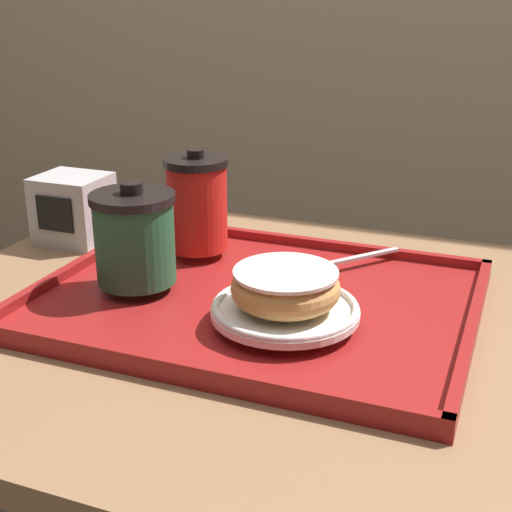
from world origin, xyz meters
The scene contains 8 objects.
cafe_table centered at (0.00, 0.00, 0.52)m, with size 0.78×0.70×0.70m.
serving_tray centered at (0.02, 0.02, 0.71)m, with size 0.50×0.39×0.02m.
coffee_cup_front centered at (-0.12, -0.01, 0.78)m, with size 0.10×0.10×0.12m.
coffee_cup_rear centered at (-0.10, 0.12, 0.79)m, with size 0.08×0.08×0.13m.
plate_with_chocolate_donut centered at (0.08, -0.04, 0.73)m, with size 0.16×0.16×0.01m.
donut_chocolate_glazed centered at (0.08, -0.04, 0.76)m, with size 0.12×0.12×0.04m.
spoon centered at (0.08, 0.11, 0.73)m, with size 0.12×0.14×0.01m.
napkin_dispenser centered at (-0.31, 0.13, 0.75)m, with size 0.10×0.09×0.10m.
Camera 1 is at (0.30, -0.70, 1.06)m, focal length 50.00 mm.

